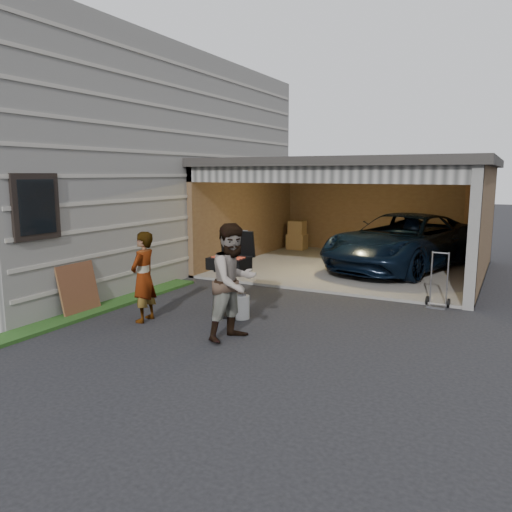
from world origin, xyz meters
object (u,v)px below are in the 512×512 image
Objects in this scene: minivan at (403,244)px; propane_tank at (242,307)px; man at (234,282)px; woman at (144,277)px; plywood_panel at (79,289)px; hand_truck at (438,296)px; bbq_grill at (230,266)px.

propane_tank is at bearing -89.00° from minivan.
man is (-1.16, -6.88, 0.18)m from minivan.
woman reaches higher than plywood_panel.
man is 4.34m from hand_truck.
man is at bearing -123.92° from hand_truck.
man is 1.69× the size of hand_truck.
minivan is 8.24m from plywood_panel.
woman is at bearing 8.34° from plywood_panel.
bbq_grill is at bearing -141.64° from hand_truck.
minivan is at bearing 74.79° from propane_tank.
minivan is 6.10m from propane_tank.
propane_tank is at bearing 115.73° from woman.
man is at bearing 79.93° from woman.
hand_truck is at bearing -19.98° from man.
hand_truck is (1.37, -3.43, -0.51)m from minivan.
bbq_grill is 0.76m from propane_tank.
man reaches higher than propane_tank.
propane_tank is (-1.59, -5.86, -0.51)m from minivan.
hand_truck reaches higher than propane_tank.
hand_truck is at bearing 120.41° from woman.
woman is 1.46× the size of hand_truck.
bbq_grill is at bearing 164.11° from propane_tank.
woman is at bearing -139.23° from bbq_grill.
minivan is 2.87× the size of man.
woman is 0.87× the size of man.
propane_tank is (1.42, 0.91, -0.58)m from woman.
plywood_panel is (-1.36, -0.20, -0.32)m from woman.
woman reaches higher than hand_truck.
bbq_grill is at bearing 25.38° from plywood_panel.
woman is 3.76× the size of propane_tank.
bbq_grill is 4.07m from hand_truck.
woman reaches higher than propane_tank.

